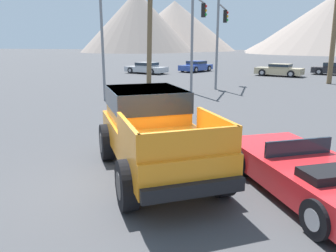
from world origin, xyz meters
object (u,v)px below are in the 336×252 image
Objects in this scene: parked_car_silver at (146,68)px; orange_pickup_truck at (152,126)px; parked_car_dark at (334,69)px; red_convertible_car at (312,175)px; traffic_light_main at (198,24)px; traffic_light_crosswalk at (221,28)px; parked_car_tan at (279,70)px; parked_car_blue at (196,66)px; street_lamp_post at (101,12)px; palm_tree_tall at (148,2)px.

orange_pickup_truck is at bearing -141.99° from parked_car_silver.
parked_car_dark is at bearing -61.01° from parked_car_silver.
traffic_light_main reaches higher than red_convertible_car.
parked_car_silver is 0.83× the size of traffic_light_crosswalk.
traffic_light_crosswalk is at bearing 172.25° from parked_car_tan.
traffic_light_main is (-5.30, 14.77, 3.73)m from red_convertible_car.
parked_car_dark reaches higher than parked_car_tan.
parked_car_tan is 0.97× the size of parked_car_silver.
parked_car_blue reaches higher than parked_car_silver.
street_lamp_post is at bearing 147.17° from traffic_light_crosswalk.
street_lamp_post is 0.96× the size of palm_tree_tall.
orange_pickup_truck is 18.07m from palm_tree_tall.
traffic_light_main is at bearing 171.93° from parked_car_tan.
parked_car_silver is (-9.16, 25.00, -0.51)m from orange_pickup_truck.
parked_car_blue is at bearing 75.05° from red_convertible_car.
parked_car_tan is at bearing 60.82° from street_lamp_post.
parked_car_blue is at bearing 89.55° from parked_car_tan.
red_convertible_car is 13.64m from street_lamp_post.
orange_pickup_truck is 29.99m from parked_car_dark.
orange_pickup_truck is 1.06× the size of parked_car_silver.
parked_car_dark is 18.28m from traffic_light_main.
red_convertible_car is 26.32m from parked_car_tan.
traffic_light_crosswalk is at bearing 2.81° from palm_tree_tall.
parked_car_silver is at bearing -60.93° from parked_car_dark.
street_lamp_post reaches higher than parked_car_blue.
parked_car_dark is 0.76× the size of traffic_light_crosswalk.
orange_pickup_truck reaches higher than parked_car_blue.
palm_tree_tall is at bearing -141.02° from parked_car_silver.
parked_car_silver is at bearing 102.07° from street_lamp_post.
traffic_light_crosswalk reaches higher than parked_car_tan.
orange_pickup_truck is at bearing 123.42° from parked_car_blue.
parked_car_dark is 19.97m from palm_tree_tall.
red_convertible_car is at bearing -166.55° from traffic_light_crosswalk.
red_convertible_car is 0.98× the size of parked_car_silver.
traffic_light_main is 0.75× the size of palm_tree_tall.
palm_tree_tall reaches higher than parked_car_blue.
street_lamp_post is at bearing -88.78° from palm_tree_tall.
street_lamp_post reaches higher than traffic_light_main.
orange_pickup_truck is 1.08× the size of red_convertible_car.
palm_tree_tall is (-14.94, -12.16, 5.27)m from parked_car_dark.
parked_car_silver is at bearing 76.32° from orange_pickup_truck.
traffic_light_crosswalk reaches higher than parked_car_dark.
street_lamp_post is at bearing -18.73° from parked_car_dark.
parked_car_dark is 0.58× the size of street_lamp_post.
parked_car_blue is (-8.59, 2.88, -0.00)m from parked_car_tan.
orange_pickup_truck is 0.63× the size of palm_tree_tall.
parked_car_silver is 0.79× the size of traffic_light_main.
parked_car_tan is at bearing -25.82° from traffic_light_crosswalk.
parked_car_tan is 5.86m from parked_car_dark.
parked_car_blue is 0.56× the size of palm_tree_tall.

